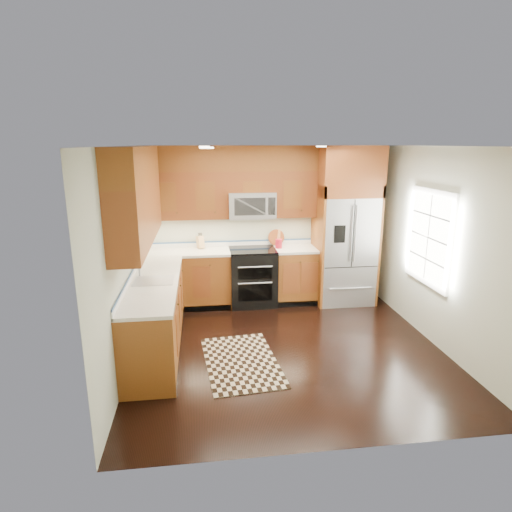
{
  "coord_description": "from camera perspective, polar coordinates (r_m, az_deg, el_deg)",
  "views": [
    {
      "loc": [
        -1.08,
        -5.1,
        2.63
      ],
      "look_at": [
        -0.33,
        0.6,
        1.11
      ],
      "focal_mm": 30.0,
      "sensor_mm": 36.0,
      "label": 1
    }
  ],
  "objects": [
    {
      "name": "sink_faucet",
      "position": [
        5.61,
        -13.84,
        -2.63
      ],
      "size": [
        0.54,
        0.44,
        0.37
      ],
      "color": "#B2B2B7",
      "rests_on": "countertop"
    },
    {
      "name": "microwave",
      "position": [
        7.01,
        -0.59,
        6.83
      ],
      "size": [
        0.76,
        0.4,
        0.42
      ],
      "color": "#B2B2B7",
      "rests_on": "ground"
    },
    {
      "name": "rug",
      "position": [
        5.48,
        -1.99,
        -13.86
      ],
      "size": [
        0.99,
        1.51,
        0.01
      ],
      "primitive_type": "cube",
      "rotation": [
        0.0,
        0.0,
        0.09
      ],
      "color": "black",
      "rests_on": "ground"
    },
    {
      "name": "base_cabinets",
      "position": [
        6.38,
        -8.4,
        -5.36
      ],
      "size": [
        2.85,
        3.0,
        0.9
      ],
      "color": "brown",
      "rests_on": "ground"
    },
    {
      "name": "utensil_crock",
      "position": [
        7.12,
        3.05,
        1.94
      ],
      "size": [
        0.14,
        0.14,
        0.32
      ],
      "color": "#AE1526",
      "rests_on": "countertop"
    },
    {
      "name": "refrigerator",
      "position": [
        7.26,
        11.85,
        3.94
      ],
      "size": [
        0.98,
        0.75,
        2.6
      ],
      "color": "#B2B2B7",
      "rests_on": "ground"
    },
    {
      "name": "countertop",
      "position": [
        6.35,
        -7.26,
        -0.97
      ],
      "size": [
        2.86,
        3.01,
        0.04
      ],
      "color": "white",
      "rests_on": "base_cabinets"
    },
    {
      "name": "wall_back",
      "position": [
        7.3,
        1.18,
        4.28
      ],
      "size": [
        4.0,
        0.02,
        2.6
      ],
      "primitive_type": "cube",
      "color": "#B6BCA9",
      "rests_on": "ground"
    },
    {
      "name": "window",
      "position": [
        6.24,
        22.08,
        2.31
      ],
      "size": [
        0.04,
        1.1,
        1.3
      ],
      "color": "white",
      "rests_on": "ground"
    },
    {
      "name": "ground",
      "position": [
        5.84,
        4.1,
        -12.04
      ],
      "size": [
        4.0,
        4.0,
        0.0
      ],
      "primitive_type": "plane",
      "color": "black",
      "rests_on": "ground"
    },
    {
      "name": "wall_left",
      "position": [
        5.35,
        -17.12,
        -0.29
      ],
      "size": [
        0.02,
        4.0,
        2.6
      ],
      "primitive_type": "cube",
      "color": "#B6BCA9",
      "rests_on": "ground"
    },
    {
      "name": "cutting_board",
      "position": [
        7.35,
        2.71,
        1.54
      ],
      "size": [
        0.29,
        0.29,
        0.02
      ],
      "primitive_type": "cylinder",
      "rotation": [
        0.0,
        0.0,
        -0.04
      ],
      "color": "brown",
      "rests_on": "countertop"
    },
    {
      "name": "range",
      "position": [
        7.15,
        -0.44,
        -2.8
      ],
      "size": [
        0.76,
        0.67,
        0.95
      ],
      "color": "black",
      "rests_on": "ground"
    },
    {
      "name": "wall_right",
      "position": [
        6.1,
        23.08,
        0.99
      ],
      "size": [
        0.02,
        4.0,
        2.6
      ],
      "primitive_type": "cube",
      "color": "#B6BCA9",
      "rests_on": "ground"
    },
    {
      "name": "knife_block",
      "position": [
        7.15,
        -7.44,
        1.88
      ],
      "size": [
        0.13,
        0.16,
        0.27
      ],
      "color": "tan",
      "rests_on": "countertop"
    },
    {
      "name": "upper_cabinets",
      "position": [
        6.22,
        -8.18,
        9.05
      ],
      "size": [
        2.85,
        3.0,
        1.15
      ],
      "color": "brown",
      "rests_on": "ground"
    }
  ]
}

